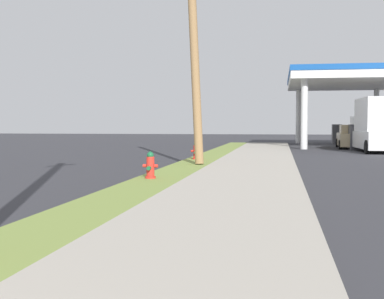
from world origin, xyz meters
name	(u,v)px	position (x,y,z in m)	size (l,w,h in m)	color
fire_hydrant_second	(150,167)	(0.48, 11.90, 0.45)	(0.42, 0.38, 0.74)	red
fire_hydrant_third	(196,152)	(0.47, 19.73, 0.45)	(0.42, 0.37, 0.74)	red
utility_pole_midground	(194,33)	(0.75, 17.47, 5.06)	(1.24, 1.88, 9.72)	#937047
car_tan_by_near_pump	(352,138)	(8.77, 33.63, 0.72)	(2.14, 4.59, 1.57)	tan
truck_white_at_forecourt	(376,126)	(9.50, 29.49, 1.49)	(2.33, 6.47, 3.11)	white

